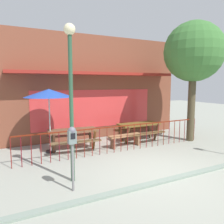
# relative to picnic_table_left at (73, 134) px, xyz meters

# --- Properties ---
(ground) EXTENTS (40.00, 40.00, 0.00)m
(ground) POSITION_rel_picnic_table_left_xyz_m (1.50, -3.18, -0.61)
(ground) COLOR #999C8F
(pub_storefront) EXTENTS (8.75, 1.26, 4.60)m
(pub_storefront) POSITION_rel_picnic_table_left_xyz_m (1.50, 1.60, 1.69)
(pub_storefront) COLOR #541F17
(pub_storefront) RESTS_ON ground
(patio_fence_front) EXTENTS (7.38, 0.04, 0.97)m
(patio_fence_front) POSITION_rel_picnic_table_left_xyz_m (1.50, -1.01, 0.05)
(patio_fence_front) COLOR maroon
(patio_fence_front) RESTS_ON ground
(picnic_table_left) EXTENTS (1.93, 1.53, 0.79)m
(picnic_table_left) POSITION_rel_picnic_table_left_xyz_m (0.00, 0.00, 0.00)
(picnic_table_left) COLOR brown
(picnic_table_left) RESTS_ON ground
(picnic_table_right) EXTENTS (1.81, 1.37, 0.79)m
(picnic_table_right) POSITION_rel_picnic_table_left_xyz_m (2.93, -0.01, 0.00)
(picnic_table_right) COLOR brown
(picnic_table_right) RESTS_ON ground
(patio_umbrella) EXTENTS (1.72, 1.72, 2.29)m
(patio_umbrella) POSITION_rel_picnic_table_left_xyz_m (-0.82, 0.10, 1.52)
(patio_umbrella) COLOR black
(patio_umbrella) RESTS_ON ground
(patio_bench) EXTENTS (1.41, 0.38, 0.48)m
(patio_bench) POSITION_rel_picnic_table_left_xyz_m (1.96, -0.52, -0.26)
(patio_bench) COLOR #A47249
(patio_bench) RESTS_ON ground
(parking_meter_far) EXTENTS (0.18, 0.17, 1.52)m
(parking_meter_far) POSITION_rel_picnic_table_left_xyz_m (-0.96, -3.14, 0.56)
(parking_meter_far) COLOR slate
(parking_meter_far) RESTS_ON ground
(street_tree) EXTENTS (2.50, 2.50, 5.05)m
(street_tree) POSITION_rel_picnic_table_left_xyz_m (4.98, -0.97, 3.15)
(street_tree) COLOR #4A402B
(street_tree) RESTS_ON ground
(street_lamp) EXTENTS (0.28, 0.28, 3.90)m
(street_lamp) POSITION_rel_picnic_table_left_xyz_m (-0.81, -2.62, 1.94)
(street_lamp) COLOR #2B5137
(street_lamp) RESTS_ON ground
(curb_edge) EXTENTS (12.26, 0.20, 0.11)m
(curb_edge) POSITION_rel_picnic_table_left_xyz_m (1.50, -3.72, -0.61)
(curb_edge) COLOR gray
(curb_edge) RESTS_ON ground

